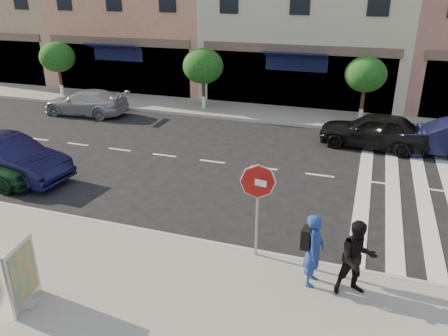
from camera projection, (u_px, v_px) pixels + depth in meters
ground at (230, 220)px, 12.35m from camera, size 120.00×120.00×0.00m
sidewalk_near at (173, 301)px, 9.04m from camera, size 60.00×4.50×0.15m
sidewalk_far at (298, 116)px, 21.92m from camera, size 60.00×3.00×0.15m
street_tree_wa at (57, 57)px, 25.06m from camera, size 2.00×2.00×3.05m
street_tree_wb at (203, 66)px, 22.38m from camera, size 2.10×2.10×3.06m
street_tree_c at (366, 75)px, 19.98m from camera, size 1.90×1.90×3.04m
stop_sign at (258, 190)px, 9.81m from camera, size 0.82×0.18×2.34m
photographer at (314, 250)px, 9.18m from camera, size 0.44×0.63×1.64m
walker at (357, 259)px, 8.87m from camera, size 1.00×0.90×1.67m
poster_board at (23, 277)px, 8.57m from camera, size 0.38×0.92×1.41m
car_near_mid at (8, 159)px, 14.72m from camera, size 4.53×1.83×1.46m
car_far_left at (86, 102)px, 22.24m from camera, size 4.44×1.94×1.27m
car_far_mid at (374, 130)px, 17.62m from camera, size 4.39×2.04×1.45m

